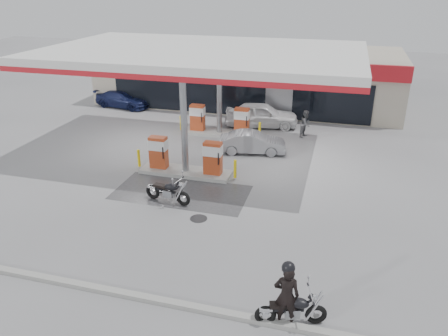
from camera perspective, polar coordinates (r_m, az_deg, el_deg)
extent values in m
plane|color=gray|center=(19.97, -6.96, -3.00)|extent=(90.00, 90.00, 0.00)
cube|color=#4C4C4F|center=(19.80, -5.62, -3.18)|extent=(6.00, 3.00, 0.00)
cylinder|color=#38383A|center=(17.69, -3.34, -6.60)|extent=(0.70, 0.70, 0.01)
cube|color=gray|center=(14.73, -17.49, -14.55)|extent=(28.00, 0.25, 0.15)
cube|color=#B6AA98|center=(33.89, 3.20, 11.93)|extent=(22.00, 8.00, 4.00)
cube|color=black|center=(30.20, 1.49, 9.32)|extent=(18.00, 0.10, 2.60)
cube|color=red|center=(29.68, 1.50, 13.22)|extent=(22.00, 0.25, 1.00)
cube|color=navy|center=(28.78, 15.44, 12.06)|extent=(3.50, 0.12, 0.80)
cube|color=gray|center=(29.68, 7.15, 8.29)|extent=(1.80, 0.14, 2.20)
cube|color=silver|center=(22.83, -2.81, 14.58)|extent=(16.00, 10.00, 0.60)
cube|color=red|center=(18.31, -7.70, 11.53)|extent=(16.00, 0.12, 0.24)
cube|color=red|center=(27.55, 0.51, 15.82)|extent=(16.00, 0.12, 0.24)
cylinder|color=gray|center=(20.71, -5.24, 5.82)|extent=(0.32, 0.32, 5.00)
cylinder|color=gray|center=(26.19, -0.63, 9.75)|extent=(0.32, 0.32, 5.00)
cube|color=#9E9E99|center=(21.61, -5.00, -0.49)|extent=(4.50, 1.30, 0.18)
cube|color=#A73D1B|center=(21.76, -8.55, 2.05)|extent=(0.85, 0.48, 1.60)
cube|color=#A73D1B|center=(20.84, -1.47, 1.31)|extent=(0.85, 0.48, 1.60)
cube|color=silver|center=(21.62, -8.61, 3.04)|extent=(0.88, 0.52, 0.50)
cube|color=silver|center=(20.69, -1.48, 2.34)|extent=(0.88, 0.52, 0.50)
cylinder|color=yellow|center=(22.38, -11.06, 1.27)|extent=(0.14, 0.14, 0.90)
cylinder|color=yellow|center=(20.74, 1.45, -0.12)|extent=(0.14, 0.14, 0.90)
cube|color=#9E9E99|center=(26.90, -0.60, 4.58)|extent=(4.50, 1.30, 0.18)
cube|color=#A73D1B|center=(27.03, -3.48, 6.61)|extent=(0.85, 0.48, 1.60)
cube|color=#A73D1B|center=(26.29, 2.34, 6.14)|extent=(0.85, 0.48, 1.60)
cube|color=silver|center=(26.91, -3.50, 7.43)|extent=(0.88, 0.52, 0.50)
cube|color=silver|center=(26.17, 2.35, 6.97)|extent=(0.88, 0.52, 0.50)
cylinder|color=yellow|center=(27.52, -5.64, 5.90)|extent=(0.14, 0.14, 0.90)
cylinder|color=yellow|center=(26.21, 4.67, 5.01)|extent=(0.14, 0.14, 0.90)
torus|color=black|center=(13.07, 11.94, -18.20)|extent=(0.63, 0.31, 0.62)
torus|color=black|center=(12.85, 5.42, -18.57)|extent=(0.63, 0.31, 0.62)
cube|color=gray|center=(12.89, 8.92, -18.13)|extent=(0.46, 0.35, 0.31)
cube|color=black|center=(12.80, 8.24, -17.83)|extent=(0.92, 0.36, 0.08)
ellipsoid|color=black|center=(12.70, 9.74, -16.98)|extent=(0.64, 0.48, 0.29)
cube|color=black|center=(12.67, 7.33, -17.32)|extent=(0.61, 0.40, 0.10)
cylinder|color=silver|center=(12.57, 11.27, -15.82)|extent=(0.26, 0.76, 0.04)
sphere|color=silver|center=(12.67, 11.79, -16.22)|extent=(0.18, 0.18, 0.18)
cylinder|color=silver|center=(13.00, 6.44, -18.17)|extent=(0.91, 0.34, 0.08)
imported|color=black|center=(12.48, 8.15, -16.19)|extent=(0.76, 0.54, 1.95)
torus|color=black|center=(18.55, -5.36, -3.99)|extent=(0.68, 0.26, 0.66)
torus|color=black|center=(19.29, -9.28, -3.08)|extent=(0.68, 0.26, 0.66)
cube|color=gray|center=(18.85, -7.26, -3.32)|extent=(0.48, 0.33, 0.33)
cube|color=black|center=(18.88, -7.70, -2.92)|extent=(0.99, 0.27, 0.09)
ellipsoid|color=black|center=(18.61, -6.88, -2.45)|extent=(0.66, 0.45, 0.31)
cube|color=black|center=(18.91, -8.30, -2.32)|extent=(0.64, 0.36, 0.11)
cylinder|color=silver|center=(18.31, -6.05, -1.72)|extent=(0.17, 0.83, 0.04)
sphere|color=silver|center=(18.30, -5.67, -2.17)|extent=(0.20, 0.20, 0.20)
cylinder|color=silver|center=(19.28, -8.40, -3.10)|extent=(0.99, 0.25, 0.09)
imported|color=silver|center=(28.25, 4.92, 6.93)|extent=(4.90, 2.70, 1.58)
imported|color=#555559|center=(26.74, 10.63, 5.71)|extent=(0.89, 0.98, 1.65)
imported|color=gray|center=(23.96, 3.74, 3.35)|extent=(3.78, 1.87, 1.19)
imported|color=#141C45|center=(33.49, -13.10, 8.77)|extent=(4.43, 2.36, 1.22)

